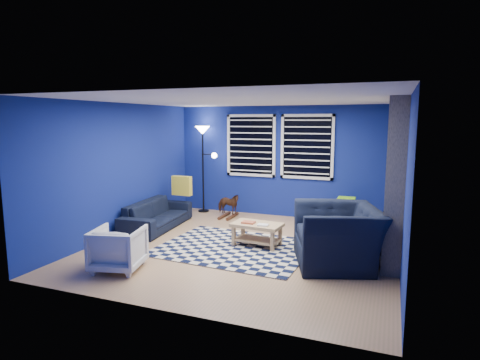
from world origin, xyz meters
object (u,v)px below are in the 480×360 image
Objects in this scene: tv at (400,161)px; floor_lamp at (203,142)px; sofa at (157,215)px; armchair_bent at (118,249)px; cabinet at (346,214)px; rocking_horse at (228,204)px; armchair_big at (337,236)px; coffee_table at (257,230)px.

tv is 4.32m from floor_lamp.
armchair_bent reaches higher than sofa.
floor_lamp reaches higher than tv.
armchair_bent is 4.12m from floor_lamp.
cabinet is (2.84, 3.60, -0.04)m from armchair_bent.
tv is 1.76× the size of rocking_horse.
tv is 3.70m from rocking_horse.
armchair_big reaches higher than armchair_bent.
armchair_big is 3.27m from armchair_bent.
rocking_horse is 1.59m from floor_lamp.
sofa is 1.39× the size of armchair_big.
armchair_big is 1.79× the size of cabinet.
armchair_big reaches higher than rocking_horse.
armchair_big is at bearing -110.94° from tv.
sofa is 3.78m from armchair_big.
cabinet is at bearing -4.49° from floor_lamp.
armchair_bent reaches higher than rocking_horse.
tv is 2.56m from armchair_big.
tv is at bearing 140.19° from armchair_big.
floor_lamp is (-3.34, 0.26, 1.39)m from cabinet.
armchair_bent is 0.79× the size of coffee_table.
armchair_big is at bearing -64.17° from cabinet.
rocking_horse is (-2.69, 2.14, -0.13)m from armchair_big.
rocking_horse is at bearing -41.85° from sofa.
armchair_big is 2.21m from cabinet.
rocking_horse is at bearing -108.03° from armchair_bent.
sofa is 1.68m from rocking_horse.
cabinet is (-0.11, 2.20, -0.16)m from armchair_big.
rocking_horse is at bearing -147.35° from armchair_big.
floor_lamp is at bearing -96.38° from armchair_bent.
armchair_bent is 3.54m from rocking_horse.
sofa is 2.32m from coffee_table.
floor_lamp reaches higher than coffee_table.
armchair_bent is 4.59m from cabinet.
rocking_horse is 0.64× the size of coffee_table.
cabinet is at bearing 164.02° from armchair_big.
sofa is at bearing -85.01° from armchair_bent.
armchair_bent is 2.35m from coffee_table.
tv reaches higher than armchair_big.
floor_lamp reaches higher than cabinet.
cabinet is at bearing -179.03° from tv.
armchair_bent is at bearing -166.18° from sofa.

